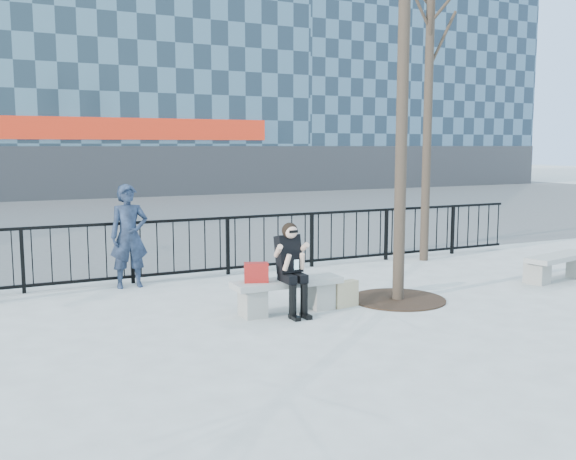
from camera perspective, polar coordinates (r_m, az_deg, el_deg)
name	(u,v)px	position (r m, az deg, el deg)	size (l,w,h in m)	color
ground	(287,312)	(9.50, -0.06, -7.30)	(120.00, 120.00, 0.00)	gray
street_surface	(104,214)	(23.73, -16.05, 1.36)	(60.00, 23.00, 0.01)	#474747
railing	(218,246)	(12.10, -6.27, -1.45)	(14.00, 0.06, 1.10)	black
building_right	(385,21)	(43.38, 8.63, 17.90)	(16.20, 10.20, 20.60)	#45606F
tree_right	(431,6)	(14.08, 12.58, 18.84)	(2.80, 2.80, 7.00)	black
tree_grate	(398,299)	(10.36, 9.74, -6.09)	(1.50, 1.50, 0.02)	black
bench_main	(287,292)	(9.43, -0.06, -5.53)	(1.65, 0.46, 0.49)	gray
bench_second	(559,265)	(12.58, 22.96, -2.86)	(1.61, 0.45, 0.48)	gray
seated_woman	(292,269)	(9.21, 0.37, -3.50)	(0.50, 0.64, 1.34)	black
handbag	(256,272)	(9.18, -2.84, -3.79)	(0.34, 0.16, 0.28)	maroon
shopping_bag	(345,294)	(9.80, 5.09, -5.68)	(0.42, 0.15, 0.39)	#C2B589
standing_man	(129,236)	(11.31, -13.95, -0.53)	(0.65, 0.43, 1.78)	black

